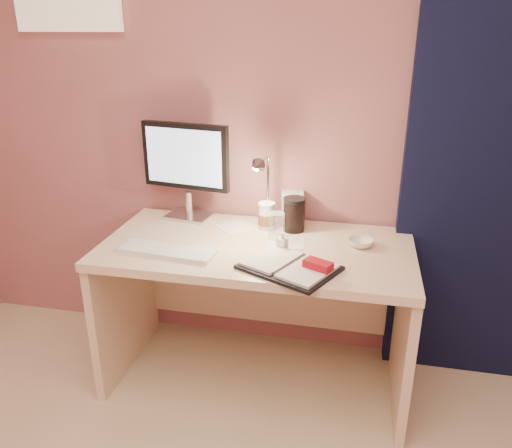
% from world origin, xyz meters
% --- Properties ---
extents(room, '(3.50, 3.50, 3.50)m').
position_xyz_m(room, '(0.95, 1.69, 1.14)').
color(room, '#C6B28E').
rests_on(room, ground).
extents(desk, '(1.40, 0.70, 0.73)m').
position_xyz_m(desk, '(0.00, 1.45, 0.50)').
color(desk, beige).
rests_on(desk, ground).
extents(monitor, '(0.46, 0.20, 0.49)m').
position_xyz_m(monitor, '(-0.41, 1.65, 1.02)').
color(monitor, silver).
rests_on(monitor, desk).
extents(keyboard, '(0.44, 0.17, 0.02)m').
position_xyz_m(keyboard, '(-0.36, 1.21, 0.74)').
color(keyboard, silver).
rests_on(keyboard, desk).
extents(planner, '(0.45, 0.41, 0.06)m').
position_xyz_m(planner, '(0.19, 1.17, 0.74)').
color(planner, black).
rests_on(planner, desk).
extents(paper_a, '(0.15, 0.15, 0.00)m').
position_xyz_m(paper_a, '(0.12, 1.43, 0.73)').
color(paper_a, silver).
rests_on(paper_a, desk).
extents(paper_b, '(0.16, 0.16, 0.00)m').
position_xyz_m(paper_b, '(0.14, 1.43, 0.73)').
color(paper_b, silver).
rests_on(paper_b, desk).
extents(paper_c, '(0.22, 0.22, 0.00)m').
position_xyz_m(paper_c, '(-0.14, 1.57, 0.73)').
color(paper_c, silver).
rests_on(paper_c, desk).
extents(coffee_cup, '(0.08, 0.08, 0.13)m').
position_xyz_m(coffee_cup, '(0.01, 1.57, 0.79)').
color(coffee_cup, silver).
rests_on(coffee_cup, desk).
extents(clear_cup, '(0.07, 0.07, 0.13)m').
position_xyz_m(clear_cup, '(0.08, 1.46, 0.79)').
color(clear_cup, white).
rests_on(clear_cup, desk).
extents(bowl, '(0.13, 0.13, 0.03)m').
position_xyz_m(bowl, '(0.46, 1.46, 0.75)').
color(bowl, silver).
rests_on(bowl, desk).
extents(lotion_bottle, '(0.05, 0.05, 0.09)m').
position_xyz_m(lotion_bottle, '(0.12, 1.34, 0.77)').
color(lotion_bottle, silver).
rests_on(lotion_bottle, desk).
extents(dark_jar, '(0.10, 0.10, 0.15)m').
position_xyz_m(dark_jar, '(0.14, 1.58, 0.80)').
color(dark_jar, black).
rests_on(dark_jar, desk).
extents(product_box, '(0.12, 0.10, 0.16)m').
position_xyz_m(product_box, '(0.12, 1.69, 0.81)').
color(product_box, beige).
rests_on(product_box, desk).
extents(desk_lamp, '(0.11, 0.23, 0.37)m').
position_xyz_m(desk_lamp, '(0.02, 1.52, 0.96)').
color(desk_lamp, silver).
rests_on(desk_lamp, desk).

